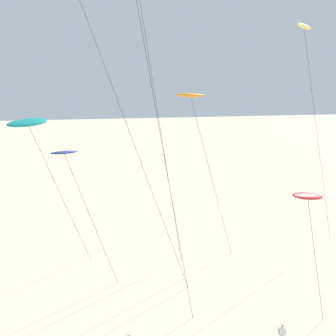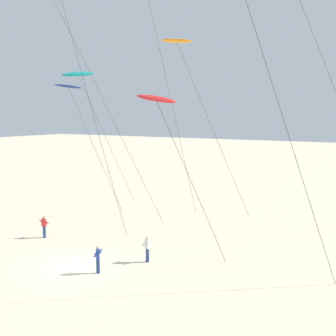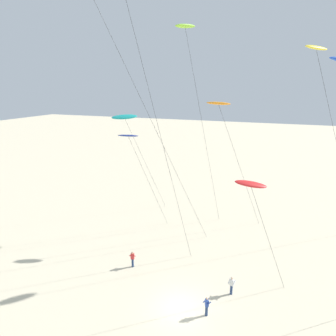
# 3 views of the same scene
# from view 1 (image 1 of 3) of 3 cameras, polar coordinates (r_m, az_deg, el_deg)

# --- Properties ---
(kite_yellow) EXTENTS (8.93, 7.90, 21.01)m
(kite_yellow) POSITION_cam_1_polar(r_m,az_deg,el_deg) (37.88, 16.99, 16.64)
(kite_yellow) COLOR yellow
(kite_yellow) RESTS_ON ground
(kite_navy) EXTENTS (4.68, 4.21, 12.09)m
(kite_navy) POSITION_cam_1_polar(r_m,az_deg,el_deg) (31.89, -13.01, 1.74)
(kite_navy) COLOR navy
(kite_navy) RESTS_ON ground
(kite_orange) EXTENTS (6.53, 5.26, 15.72)m
(kite_orange) POSITION_cam_1_polar(r_m,az_deg,el_deg) (35.15, 2.95, 9.06)
(kite_orange) COLOR orange
(kite_orange) RESTS_ON ground
(kite_red) EXTENTS (4.64, 3.66, 10.65)m
(kite_red) POSITION_cam_1_polar(r_m,az_deg,el_deg) (27.61, 17.42, -3.57)
(kite_red) COLOR red
(kite_red) RESTS_ON ground
(kite_teal) EXTENTS (6.01, 4.98, 13.86)m
(kite_teal) POSITION_cam_1_polar(r_m,az_deg,el_deg) (36.35, -17.42, 5.50)
(kite_teal) COLOR teal
(kite_teal) RESTS_ON ground
(kite_flyer_middle) EXTENTS (0.64, 0.63, 1.67)m
(kite_flyer_middle) POSITION_cam_1_polar(r_m,az_deg,el_deg) (31.32, 14.32, -19.98)
(kite_flyer_middle) COLOR navy
(kite_flyer_middle) RESTS_ON ground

